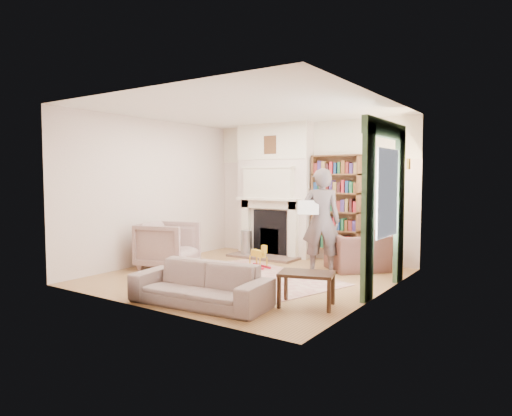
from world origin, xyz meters
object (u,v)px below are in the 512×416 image
Objects in this scene: armchair_reading at (358,252)px; paraffin_heater at (246,243)px; bookcase at (336,203)px; sofa at (200,284)px; armchair_left at (168,245)px; man_reading at (321,221)px; rocking_horse at (258,256)px; coffee_table at (306,289)px.

paraffin_heater is (-2.52, 0.06, -0.06)m from armchair_reading.
bookcase is 3.96m from sofa.
armchair_left is 2.82m from man_reading.
armchair_reading is 3.39m from sofa.
armchair_reading reaches higher than rocking_horse.
armchair_reading is 1.89× the size of paraffin_heater.
paraffin_heater reaches higher than rocking_horse.
rocking_horse is at bearing -18.95° from armchair_reading.
sofa is 2.52m from rocking_horse.
bookcase reaches higher than rocking_horse.
bookcase is 1.01× the size of man_reading.
bookcase is 3.42m from coffee_table.
paraffin_heater is at bearing -48.07° from armchair_reading.
armchair_reading is 0.95m from man_reading.
bookcase is 3.36× the size of paraffin_heater.
man_reading is (0.25, -1.18, -0.26)m from bookcase.
bookcase is at bearing -105.05° from man_reading.
coffee_table is 1.38× the size of rocking_horse.
sofa is at bearing -64.03° from paraffin_heater.
coffee_table is at bearing -42.81° from paraffin_heater.
coffee_table is (1.20, 0.71, -0.05)m from sofa.
armchair_left is at bearing 149.62° from coffee_table.
sofa reaches higher than rocking_horse.
sofa is (-0.90, -3.27, -0.06)m from armchair_reading.
paraffin_heater is (0.44, 1.85, -0.15)m from armchair_left.
armchair_reading is at bearing -154.02° from man_reading.
armchair_reading is 2.52m from paraffin_heater.
man_reading is 3.33× the size of paraffin_heater.
rocking_horse is at bearing -44.60° from paraffin_heater.
paraffin_heater is 1.09× the size of rocking_horse.
bookcase is at bearing 75.74° from rocking_horse.
coffee_table is (1.00, -3.13, -0.95)m from bookcase.
paraffin_heater is (-2.82, 2.61, 0.05)m from coffee_table.
rocking_horse is at bearing 100.05° from sofa.
sofa is 3.71× the size of rocking_horse.
bookcase is 2.64× the size of coffee_table.
coffee_table is 3.85m from paraffin_heater.
man_reading reaches higher than sofa.
bookcase is 1.24m from armchair_reading.
rocking_horse is (0.92, -0.90, -0.05)m from paraffin_heater.
armchair_reading reaches higher than sofa.
rocking_horse is (-0.90, -1.42, -0.95)m from bookcase.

